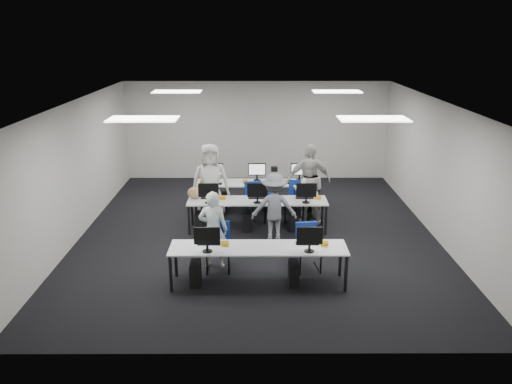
{
  "coord_description": "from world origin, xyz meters",
  "views": [
    {
      "loc": [
        -0.07,
        -10.63,
        4.46
      ],
      "look_at": [
        -0.03,
        -0.02,
        1.0
      ],
      "focal_mm": 35.0,
      "sensor_mm": 36.0,
      "label": 1
    }
  ],
  "objects_px": {
    "desk_mid": "(257,202)",
    "student_2": "(211,182)",
    "chair_0": "(219,255)",
    "student_3": "(309,181)",
    "photographer": "(274,207)",
    "chair_6": "(262,206)",
    "chair_4": "(296,209)",
    "student_0": "(213,230)",
    "chair_1": "(308,255)",
    "chair_3": "(255,209)",
    "chair_5": "(211,205)",
    "student_1": "(309,191)",
    "chair_7": "(302,207)",
    "desk_front": "(258,250)",
    "chair_2": "(210,210)"
  },
  "relations": [
    {
      "from": "student_2",
      "to": "desk_front",
      "type": "bearing_deg",
      "value": -77.91
    },
    {
      "from": "chair_3",
      "to": "chair_4",
      "type": "xyz_separation_m",
      "value": [
        1.0,
        -0.03,
        0.01
      ]
    },
    {
      "from": "chair_7",
      "to": "desk_mid",
      "type": "bearing_deg",
      "value": -131.45
    },
    {
      "from": "chair_0",
      "to": "chair_1",
      "type": "distance_m",
      "value": 1.73
    },
    {
      "from": "chair_0",
      "to": "chair_7",
      "type": "xyz_separation_m",
      "value": [
        1.89,
        2.88,
        -0.04
      ]
    },
    {
      "from": "chair_4",
      "to": "student_0",
      "type": "xyz_separation_m",
      "value": [
        -1.81,
        -2.44,
        0.47
      ]
    },
    {
      "from": "student_2",
      "to": "photographer",
      "type": "xyz_separation_m",
      "value": [
        1.5,
        -1.38,
        -0.17
      ]
    },
    {
      "from": "desk_mid",
      "to": "chair_3",
      "type": "distance_m",
      "value": 0.69
    },
    {
      "from": "chair_1",
      "to": "chair_3",
      "type": "xyz_separation_m",
      "value": [
        -1.03,
        2.58,
        0.01
      ]
    },
    {
      "from": "desk_mid",
      "to": "chair_3",
      "type": "relative_size",
      "value": 3.37
    },
    {
      "from": "desk_mid",
      "to": "student_2",
      "type": "distance_m",
      "value": 1.4
    },
    {
      "from": "chair_0",
      "to": "chair_6",
      "type": "xyz_separation_m",
      "value": [
        0.88,
        2.78,
        0.01
      ]
    },
    {
      "from": "chair_2",
      "to": "chair_3",
      "type": "distance_m",
      "value": 1.11
    },
    {
      "from": "chair_3",
      "to": "chair_0",
      "type": "bearing_deg",
      "value": -114.03
    },
    {
      "from": "chair_1",
      "to": "chair_6",
      "type": "xyz_separation_m",
      "value": [
        -0.85,
        2.77,
        0.02
      ]
    },
    {
      "from": "chair_5",
      "to": "student_1",
      "type": "distance_m",
      "value": 2.47
    },
    {
      "from": "chair_0",
      "to": "photographer",
      "type": "relative_size",
      "value": 0.61
    },
    {
      "from": "chair_0",
      "to": "chair_1",
      "type": "height_order",
      "value": "chair_0"
    },
    {
      "from": "chair_0",
      "to": "student_0",
      "type": "xyz_separation_m",
      "value": [
        -0.1,
        0.12,
        0.49
      ]
    },
    {
      "from": "chair_7",
      "to": "student_0",
      "type": "xyz_separation_m",
      "value": [
        -1.99,
        -2.76,
        0.52
      ]
    },
    {
      "from": "chair_3",
      "to": "student_1",
      "type": "distance_m",
      "value": 1.38
    },
    {
      "from": "chair_3",
      "to": "student_3",
      "type": "height_order",
      "value": "student_3"
    },
    {
      "from": "chair_0",
      "to": "chair_4",
      "type": "distance_m",
      "value": 3.08
    },
    {
      "from": "chair_6",
      "to": "chair_0",
      "type": "bearing_deg",
      "value": -115.45
    },
    {
      "from": "chair_3",
      "to": "chair_7",
      "type": "distance_m",
      "value": 1.22
    },
    {
      "from": "chair_1",
      "to": "chair_4",
      "type": "xyz_separation_m",
      "value": [
        -0.02,
        2.54,
        0.02
      ]
    },
    {
      "from": "chair_4",
      "to": "student_2",
      "type": "distance_m",
      "value": 2.19
    },
    {
      "from": "desk_front",
      "to": "chair_5",
      "type": "distance_m",
      "value": 3.74
    },
    {
      "from": "student_2",
      "to": "student_3",
      "type": "bearing_deg",
      "value": -3.15
    },
    {
      "from": "chair_1",
      "to": "student_0",
      "type": "distance_m",
      "value": 1.9
    },
    {
      "from": "chair_7",
      "to": "student_0",
      "type": "relative_size",
      "value": 0.52
    },
    {
      "from": "chair_1",
      "to": "chair_5",
      "type": "xyz_separation_m",
      "value": [
        -2.11,
        2.94,
        -0.02
      ]
    },
    {
      "from": "desk_front",
      "to": "chair_1",
      "type": "relative_size",
      "value": 3.52
    },
    {
      "from": "chair_4",
      "to": "chair_5",
      "type": "bearing_deg",
      "value": -174.55
    },
    {
      "from": "chair_0",
      "to": "student_0",
      "type": "bearing_deg",
      "value": 129.17
    },
    {
      "from": "chair_0",
      "to": "student_1",
      "type": "height_order",
      "value": "student_1"
    },
    {
      "from": "desk_mid",
      "to": "student_0",
      "type": "relative_size",
      "value": 2.05
    },
    {
      "from": "student_2",
      "to": "chair_3",
      "type": "bearing_deg",
      "value": -17.22
    },
    {
      "from": "chair_5",
      "to": "student_3",
      "type": "height_order",
      "value": "student_3"
    },
    {
      "from": "chair_0",
      "to": "student_2",
      "type": "relative_size",
      "value": 0.5
    },
    {
      "from": "chair_2",
      "to": "student_1",
      "type": "distance_m",
      "value": 2.46
    },
    {
      "from": "chair_0",
      "to": "student_3",
      "type": "distance_m",
      "value": 3.63
    },
    {
      "from": "chair_0",
      "to": "chair_2",
      "type": "xyz_separation_m",
      "value": [
        -0.4,
        2.62,
        -0.03
      ]
    },
    {
      "from": "desk_mid",
      "to": "student_3",
      "type": "distance_m",
      "value": 1.59
    },
    {
      "from": "chair_1",
      "to": "chair_7",
      "type": "distance_m",
      "value": 2.87
    },
    {
      "from": "desk_mid",
      "to": "student_0",
      "type": "bearing_deg",
      "value": -114.53
    },
    {
      "from": "desk_front",
      "to": "chair_0",
      "type": "xyz_separation_m",
      "value": [
        -0.77,
        0.58,
        -0.39
      ]
    },
    {
      "from": "student_3",
      "to": "chair_4",
      "type": "bearing_deg",
      "value": -136.34
    },
    {
      "from": "chair_6",
      "to": "chair_1",
      "type": "bearing_deg",
      "value": -80.74
    },
    {
      "from": "chair_2",
      "to": "chair_1",
      "type": "bearing_deg",
      "value": -53.04
    }
  ]
}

